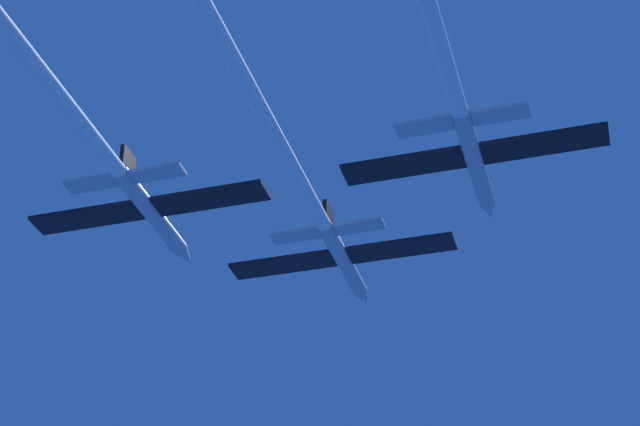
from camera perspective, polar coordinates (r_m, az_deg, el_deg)
jet_lead at (r=83.70m, az=-2.88°, el=5.01°), size 20.84×75.17×3.45m
jet_left_wing at (r=80.07m, az=-14.65°, el=7.74°), size 20.84×71.34×3.45m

